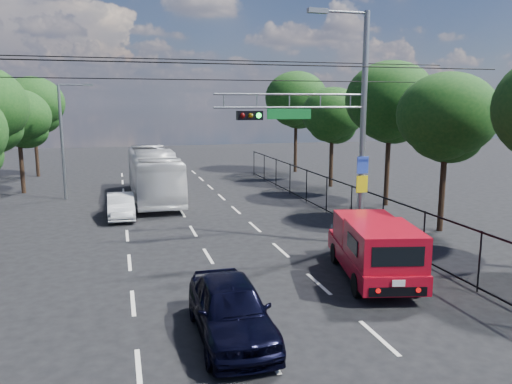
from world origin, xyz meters
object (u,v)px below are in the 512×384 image
object	(u,v)px
signal_mast	(336,120)
white_van	(121,206)
navy_hatchback	(231,309)
white_bus	(154,174)
red_pickup	(374,247)

from	to	relation	value
signal_mast	white_van	bearing A→B (deg)	137.50
navy_hatchback	white_bus	size ratio (longest dim) A/B	0.41
red_pickup	navy_hatchback	size ratio (longest dim) A/B	1.30
signal_mast	white_van	distance (m)	12.42
signal_mast	navy_hatchback	world-z (taller)	signal_mast
white_van	navy_hatchback	bearing A→B (deg)	-80.96
signal_mast	white_bus	size ratio (longest dim) A/B	0.86
white_bus	white_van	distance (m)	5.44
signal_mast	white_van	xyz separation A→B (m)	(-8.50, 7.79, -4.61)
navy_hatchback	white_van	distance (m)	14.97
white_bus	white_van	world-z (taller)	white_bus
white_bus	red_pickup	bearing A→B (deg)	-70.75
red_pickup	navy_hatchback	world-z (taller)	red_pickup
signal_mast	navy_hatchback	bearing A→B (deg)	-130.43
navy_hatchback	red_pickup	bearing A→B (deg)	28.37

